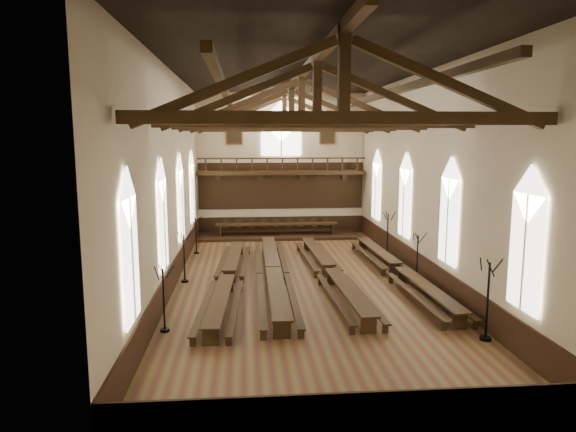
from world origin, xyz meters
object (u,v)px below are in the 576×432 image
at_px(refectory_row_c, 330,270).
at_px(refectory_row_d, 399,269).
at_px(dais, 277,236).
at_px(candelabrum_left_near, 164,312).
at_px(candelabrum_left_mid, 184,267).
at_px(refectory_row_a, 228,276).
at_px(high_table, 277,225).
at_px(candelabrum_right_mid, 417,267).
at_px(candelabrum_right_far, 387,243).
at_px(candelabrum_left_far, 196,242).
at_px(refectory_row_b, 273,271).
at_px(candelabrum_right_near, 487,316).

height_order(refectory_row_c, refectory_row_d, refectory_row_c).
distance_m(dais, candelabrum_left_near, 17.92).
bearing_deg(candelabrum_left_mid, dais, 64.61).
bearing_deg(refectory_row_a, candelabrum_left_near, -111.86).
height_order(refectory_row_d, candelabrum_left_mid, candelabrum_left_mid).
bearing_deg(high_table, candelabrum_right_mid, -63.09).
relative_size(high_table, candelabrum_right_far, 3.11).
bearing_deg(high_table, candelabrum_left_far, -137.52).
bearing_deg(refectory_row_b, refectory_row_d, 0.55).
relative_size(refectory_row_b, candelabrum_left_far, 6.39).
relative_size(dais, candelabrum_left_far, 4.95).
relative_size(dais, candelabrum_left_mid, 4.62).
bearing_deg(candelabrum_right_mid, refectory_row_a, -179.33).
relative_size(refectory_row_b, refectory_row_c, 1.03).
bearing_deg(candelabrum_left_near, dais, 73.36).
height_order(refectory_row_b, candelabrum_right_mid, candelabrum_right_mid).
bearing_deg(refectory_row_c, candelabrum_left_near, -139.73).
bearing_deg(candelabrum_right_near, refectory_row_d, 95.13).
distance_m(refectory_row_a, high_table, 12.25).
relative_size(refectory_row_a, dais, 1.24).
bearing_deg(candelabrum_left_near, refectory_row_d, 29.91).
xyz_separation_m(candelabrum_left_near, candelabrum_right_mid, (11.10, 5.39, -0.01)).
height_order(refectory_row_b, candelabrum_left_mid, candelabrum_left_mid).
height_order(refectory_row_a, candelabrum_left_near, candelabrum_left_near).
height_order(refectory_row_c, high_table, high_table).
xyz_separation_m(refectory_row_d, candelabrum_left_far, (-10.41, 6.47, 0.18)).
distance_m(refectory_row_d, candelabrum_left_near, 12.01).
distance_m(refectory_row_b, candelabrum_left_near, 7.29).
distance_m(refectory_row_d, candelabrum_left_mid, 10.41).
relative_size(refectory_row_d, candelabrum_right_far, 5.23).
distance_m(candelabrum_left_near, candelabrum_right_far, 15.32).
height_order(dais, candelabrum_left_far, candelabrum_left_far).
bearing_deg(candelabrum_left_far, candelabrum_right_far, -9.73).
height_order(refectory_row_b, candelabrum_left_far, candelabrum_left_far).
distance_m(high_table, candelabrum_right_far, 8.90).
relative_size(candelabrum_left_near, candelabrum_left_far, 1.06).
bearing_deg(refectory_row_b, candelabrum_right_near, -48.20).
height_order(refectory_row_b, candelabrum_right_near, candelabrum_right_near).
bearing_deg(candelabrum_left_mid, refectory_row_b, -5.70).
height_order(candelabrum_right_near, candelabrum_right_far, candelabrum_right_near).
height_order(candelabrum_left_near, candelabrum_right_near, candelabrum_right_near).
xyz_separation_m(refectory_row_b, candelabrum_right_far, (6.86, 4.63, 0.25)).
xyz_separation_m(refectory_row_d, high_table, (-5.28, 11.17, 0.34)).
relative_size(candelabrum_left_mid, candelabrum_right_far, 0.91).
xyz_separation_m(refectory_row_a, candelabrum_right_mid, (8.98, 0.10, 0.21)).
bearing_deg(refectory_row_d, candelabrum_right_near, -84.87).
distance_m(refectory_row_b, refectory_row_d, 6.17).
distance_m(refectory_row_d, candelabrum_left_far, 12.26).
bearing_deg(dais, refectory_row_d, -64.71).
height_order(refectory_row_d, candelabrum_right_mid, candelabrum_right_mid).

